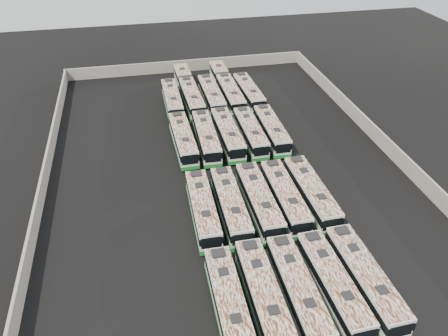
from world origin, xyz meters
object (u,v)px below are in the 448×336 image
(bus_midfront_far_right, at_px, (311,193))
(bus_back_left, at_px, (189,90))
(bus_midback_right, at_px, (250,132))
(bus_midback_far_right, at_px, (271,130))
(bus_back_center, at_px, (212,96))
(bus_back_far_right, at_px, (249,93))
(bus_midfront_left, at_px, (230,206))
(bus_midfront_far_left, at_px, (203,209))
(bus_front_center, at_px, (298,290))
(bus_midback_far_left, at_px, (183,139))
(bus_front_far_right, at_px, (364,278))
(bus_back_far_left, at_px, (172,100))
(bus_midfront_center, at_px, (259,201))
(bus_midfront_right, at_px, (285,197))
(bus_midback_center, at_px, (228,134))
(bus_front_right, at_px, (332,284))
(bus_back_right, at_px, (226,87))
(bus_front_left, at_px, (264,297))
(bus_front_far_left, at_px, (229,305))
(bus_midback_left, at_px, (206,137))

(bus_midfront_far_right, bearing_deg, bus_back_left, 106.67)
(bus_midback_right, distance_m, bus_midback_far_right, 3.10)
(bus_back_center, xyz_separation_m, bus_back_far_right, (6.27, 0.05, -0.07))
(bus_midfront_left, bearing_deg, bus_midfront_far_left, 178.52)
(bus_front_center, bearing_deg, bus_midback_right, 83.71)
(bus_midback_far_left, xyz_separation_m, bus_back_left, (3.07, 15.71, 0.00))
(bus_front_center, height_order, bus_front_far_right, bus_front_far_right)
(bus_midback_far_left, bearing_deg, bus_back_far_left, 88.76)
(bus_midfront_left, bearing_deg, bus_back_left, 90.98)
(bus_midfront_center, bearing_deg, bus_midfront_right, 1.79)
(bus_midback_center, bearing_deg, bus_midfront_far_left, -112.49)
(bus_midback_far_left, bearing_deg, bus_back_far_right, 44.08)
(bus_midfront_center, xyz_separation_m, bus_back_left, (-3.34, 30.87, -0.03))
(bus_front_right, xyz_separation_m, bus_back_right, (0.02, 43.67, 0.02))
(bus_front_left, distance_m, bus_back_far_right, 41.87)
(bus_front_center, distance_m, bus_back_far_left, 41.19)
(bus_front_far_left, distance_m, bus_midfront_far_right, 18.05)
(bus_midfront_far_right, xyz_separation_m, bus_midback_far_right, (0.02, 15.05, -0.07))
(bus_midback_left, xyz_separation_m, bus_midback_far_right, (9.40, 0.12, -0.04))
(bus_midfront_far_left, distance_m, bus_midfront_center, 6.33)
(bus_midfront_right, xyz_separation_m, bus_midfront_far_right, (3.15, -0.00, 0.03))
(bus_midfront_right, distance_m, bus_midback_far_right, 15.37)
(bus_midfront_center, relative_size, bus_midback_far_left, 1.01)
(bus_back_right, bearing_deg, bus_front_center, -94.40)
(bus_midfront_center, distance_m, bus_midback_far_right, 16.37)
(bus_midback_far_left, distance_m, bus_back_far_left, 12.81)
(bus_front_far_left, distance_m, bus_midback_center, 28.83)
(bus_midfront_far_left, height_order, bus_back_far_left, bus_midfront_far_left)
(bus_back_center, bearing_deg, bus_midfront_right, -84.19)
(bus_front_left, xyz_separation_m, bus_midback_far_left, (-3.18, 27.94, -0.02))
(bus_midfront_center, height_order, bus_back_center, bus_back_center)
(bus_front_far_right, xyz_separation_m, bus_back_far_right, (0.10, 40.75, -0.06))
(bus_front_far_right, xyz_separation_m, bus_midback_left, (-9.38, 27.79, -0.03))
(bus_midfront_center, relative_size, bus_back_far_left, 1.04)
(bus_midfront_far_right, xyz_separation_m, bus_midback_right, (-3.08, 14.98, -0.07))
(bus_front_center, bearing_deg, bus_midback_far_left, 103.02)
(bus_midback_center, bearing_deg, bus_midfront_center, -89.88)
(bus_back_center, bearing_deg, bus_front_right, -86.00)
(bus_midback_far_right, bearing_deg, bus_back_far_left, 135.48)
(bus_front_right, distance_m, bus_midback_left, 28.46)
(bus_front_far_right, relative_size, bus_back_right, 0.65)
(bus_midfront_far_left, xyz_separation_m, bus_midback_far_left, (-0.08, 15.16, 0.02))
(bus_midfront_far_right, height_order, bus_midback_center, bus_midfront_far_right)
(bus_midfront_center, distance_m, bus_midfront_right, 3.04)
(bus_front_far_left, bearing_deg, bus_back_left, 86.57)
(bus_front_left, xyz_separation_m, bus_back_left, (-0.11, 43.65, -0.02))
(bus_front_center, height_order, bus_midback_far_right, bus_front_center)
(bus_front_right, height_order, bus_midback_center, bus_midback_center)
(bus_midfront_right, relative_size, bus_back_far_right, 1.02)
(bus_front_left, relative_size, bus_midfront_left, 1.01)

